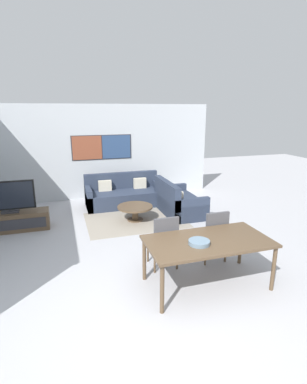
{
  "coord_description": "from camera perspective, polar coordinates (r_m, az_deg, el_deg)",
  "views": [
    {
      "loc": [
        -1.17,
        -2.98,
        2.65
      ],
      "look_at": [
        0.68,
        2.86,
        0.95
      ],
      "focal_mm": 28.0,
      "sensor_mm": 36.0,
      "label": 1
    }
  ],
  "objects": [
    {
      "name": "sofa_side",
      "position": [
        7.85,
        4.52,
        -2.1
      ],
      "size": [
        0.91,
        1.56,
        0.88
      ],
      "rotation": [
        0.0,
        0.0,
        1.57
      ],
      "color": "#2D384C",
      "rests_on": "ground_plane"
    },
    {
      "name": "dining_table",
      "position": [
        4.65,
        10.33,
        -9.72
      ],
      "size": [
        1.88,
        0.98,
        0.75
      ],
      "color": "brown",
      "rests_on": "ground_plane"
    },
    {
      "name": "ground_plane",
      "position": [
        4.16,
        3.25,
        -24.12
      ],
      "size": [
        24.0,
        24.0,
        0.0
      ],
      "primitive_type": "plane",
      "color": "#B2B2B7"
    },
    {
      "name": "area_rug",
      "position": [
        7.44,
        -3.49,
        -5.35
      ],
      "size": [
        2.37,
        1.75,
        0.01
      ],
      "color": "gray",
      "rests_on": "ground_plane"
    },
    {
      "name": "coffee_table",
      "position": [
        7.34,
        -3.52,
        -3.36
      ],
      "size": [
        0.86,
        0.86,
        0.37
      ],
      "color": "brown",
      "rests_on": "ground_plane"
    },
    {
      "name": "television",
      "position": [
        7.3,
        -25.9,
        -0.9
      ],
      "size": [
        1.1,
        0.2,
        0.72
      ],
      "color": "#2D2D33",
      "rests_on": "tv_console"
    },
    {
      "name": "sofa_main",
      "position": [
        8.58,
        -5.68,
        -0.59
      ],
      "size": [
        2.13,
        0.91,
        0.88
      ],
      "color": "#2D384C",
      "rests_on": "ground_plane"
    },
    {
      "name": "wall_back",
      "position": [
        9.2,
        -10.13,
        7.5
      ],
      "size": [
        6.91,
        0.09,
        2.8
      ],
      "color": "silver",
      "rests_on": "ground_plane"
    },
    {
      "name": "dining_chair_centre",
      "position": [
        5.45,
        11.34,
        -7.84
      ],
      "size": [
        0.46,
        0.46,
        0.96
      ],
      "color": "#4C4C51",
      "rests_on": "ground_plane"
    },
    {
      "name": "dining_chair_left",
      "position": [
        5.12,
        2.0,
        -9.13
      ],
      "size": [
        0.46,
        0.46,
        0.96
      ],
      "color": "#4C4C51",
      "rests_on": "ground_plane"
    },
    {
      "name": "fruit_bowl",
      "position": [
        4.45,
        8.7,
        -9.41
      ],
      "size": [
        0.31,
        0.31,
        0.06
      ],
      "color": "slate",
      "rests_on": "dining_table"
    },
    {
      "name": "tv_console",
      "position": [
        7.47,
        -25.38,
        -5.1
      ],
      "size": [
        1.6,
        0.48,
        0.43
      ],
      "color": "brown",
      "rests_on": "ground_plane"
    }
  ]
}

